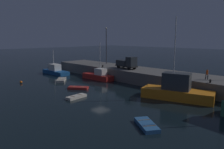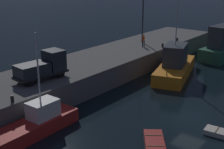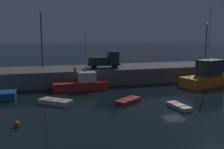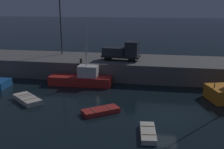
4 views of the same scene
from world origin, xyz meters
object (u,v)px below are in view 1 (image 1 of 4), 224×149
dinghy_red_small (78,88)px  utility_truck (127,63)px  dinghy_orange_near (61,80)px  fishing_trawler_red (177,90)px  rowboat_white_mid (76,97)px  lamp_post_west (106,43)px  fishing_boat_white (98,76)px  dockworker (207,74)px  mooring_buoy_near (21,82)px  fishing_trawler_green (55,71)px  bollard_west (210,81)px  bollard_east (103,66)px  rowboat_blue_far (147,125)px

dinghy_red_small → utility_truck: bearing=88.6°
dinghy_orange_near → fishing_trawler_red: bearing=11.8°
rowboat_white_mid → lamp_post_west: lamp_post_west is taller
dinghy_orange_near → dinghy_red_small: 8.69m
fishing_boat_white → dockworker: (22.22, 4.23, 2.62)m
dinghy_red_small → mooring_buoy_near: mooring_buoy_near is taller
mooring_buoy_near → dockworker: size_ratio=0.30×
fishing_trawler_red → rowboat_white_mid: (-11.21, -10.59, -1.20)m
rowboat_white_mid → mooring_buoy_near: mooring_buoy_near is taller
dinghy_red_small → mooring_buoy_near: bearing=-156.4°
fishing_trawler_green → lamp_post_west: 14.96m
bollard_west → bollard_east: (-24.33, -0.04, 0.01)m
dinghy_orange_near → bollard_east: bearing=68.3°
rowboat_blue_far → dockworker: (-1.15, 17.78, 3.28)m
rowboat_white_mid → bollard_west: bearing=44.6°
dockworker → bollard_east: size_ratio=3.21×
rowboat_blue_far → bollard_west: (0.30, 15.56, 2.54)m
dinghy_orange_near → utility_truck: utility_truck is taller
fishing_trawler_red → fishing_trawler_green: fishing_trawler_red is taller
bollard_east → rowboat_blue_far: bearing=-32.9°
utility_truck → dockworker: size_ratio=3.11×
fishing_trawler_red → dockworker: 6.66m
dinghy_orange_near → utility_truck: bearing=52.0°
utility_truck → bollard_west: bearing=-7.2°
dockworker → dinghy_red_small: bearing=-144.3°
mooring_buoy_near → utility_truck: 22.65m
rowboat_blue_far → fishing_trawler_red: bearing=104.7°
rowboat_white_mid → mooring_buoy_near: size_ratio=6.51×
rowboat_white_mid → dinghy_red_small: size_ratio=0.92×
dinghy_orange_near → bollard_east: bollard_east is taller
fishing_trawler_green → bollard_west: fishing_trawler_green is taller
fishing_boat_white → rowboat_blue_far: 27.02m
rowboat_white_mid → dockworker: bearing=51.6°
fishing_trawler_red → bollard_east: size_ratio=22.54×
rowboat_white_mid → rowboat_blue_far: (14.30, -1.17, 0.01)m
dinghy_red_small → bollard_west: size_ratio=7.09×
dockworker → mooring_buoy_near: bearing=-148.9°
utility_truck → mooring_buoy_near: bearing=-124.6°
utility_truck → bollard_east: (-5.32, -2.44, -1.00)m
fishing_boat_white → rowboat_blue_far: fishing_boat_white is taller
dockworker → bollard_east: bearing=-174.4°
fishing_boat_white → dinghy_red_small: size_ratio=2.19×
fishing_trawler_red → bollard_west: size_ratio=23.23×
mooring_buoy_near → dinghy_orange_near: bearing=61.6°
lamp_post_west → mooring_buoy_near: bearing=-97.1°
mooring_buoy_near → dockworker: (30.26, 18.25, 3.23)m
rowboat_blue_far → bollard_east: 28.72m
fishing_trawler_red → fishing_trawler_green: 33.77m
dinghy_red_small → utility_truck: utility_truck is taller
dinghy_red_small → bollard_east: bollard_east is taller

